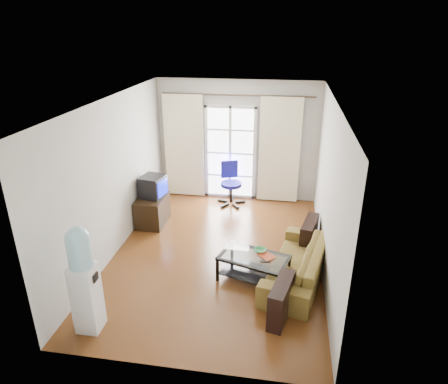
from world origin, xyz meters
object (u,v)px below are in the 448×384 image
object	(u,v)px
sofa	(297,263)
tv_stand	(153,210)
water_cooler	(84,278)
task_chair	(231,192)
crt_tv	(152,186)
coffee_table	(254,265)

from	to	relation	value
sofa	tv_stand	bearing A→B (deg)	-104.25
tv_stand	water_cooler	size ratio (longest dim) A/B	0.51
task_chair	crt_tv	bearing A→B (deg)	-161.16
tv_stand	sofa	bearing A→B (deg)	-26.82
coffee_table	water_cooler	xyz separation A→B (m)	(-2.06, -1.43, 0.52)
sofa	tv_stand	distance (m)	3.24
task_chair	coffee_table	bearing A→B (deg)	-94.58
sofa	crt_tv	size ratio (longest dim) A/B	3.80
crt_tv	coffee_table	bearing A→B (deg)	-26.16
sofa	coffee_table	distance (m)	0.70
coffee_table	task_chair	xyz separation A→B (m)	(-0.78, 2.85, 0.01)
coffee_table	tv_stand	xyz separation A→B (m)	(-2.21, 1.63, 0.01)
crt_tv	task_chair	world-z (taller)	crt_tv
sofa	tv_stand	size ratio (longest dim) A/B	2.66
sofa	coffee_table	bearing A→B (deg)	-64.18
task_chair	water_cooler	bearing A→B (deg)	-126.44
tv_stand	task_chair	world-z (taller)	task_chair
tv_stand	task_chair	xyz separation A→B (m)	(1.43, 1.22, -0.00)
coffee_table	task_chair	bearing A→B (deg)	105.24
sofa	task_chair	distance (m)	3.07
task_chair	water_cooler	size ratio (longest dim) A/B	0.63
tv_stand	water_cooler	distance (m)	3.11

